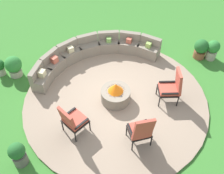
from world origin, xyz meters
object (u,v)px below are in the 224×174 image
at_px(fire_pit, 116,94).
at_px(lounge_chair_front_left, 72,120).
at_px(curved_stone_bench, 93,54).
at_px(potted_plant_0, 18,154).
at_px(potted_plant_2, 14,66).
at_px(potted_plant_4, 213,49).
at_px(potted_plant_1, 201,48).
at_px(lounge_chair_back_left, 172,87).
at_px(lounge_chair_front_right, 141,130).

relative_size(fire_pit, lounge_chair_front_left, 0.83).
bearing_deg(lounge_chair_front_left, curved_stone_bench, 127.08).
height_order(potted_plant_0, potted_plant_2, potted_plant_0).
height_order(curved_stone_bench, potted_plant_4, curved_stone_bench).
height_order(potted_plant_0, potted_plant_4, potted_plant_0).
bearing_deg(fire_pit, potted_plant_4, -2.03).
distance_m(curved_stone_bench, potted_plant_0, 4.20).
xyz_separation_m(potted_plant_1, potted_plant_2, (-5.80, 2.63, 0.01)).
xyz_separation_m(fire_pit, lounge_chair_back_left, (1.39, -0.88, 0.31)).
bearing_deg(curved_stone_bench, lounge_chair_front_left, -129.69).
height_order(lounge_chair_back_left, potted_plant_2, lounge_chair_back_left).
xyz_separation_m(lounge_chair_back_left, potted_plant_2, (-3.55, 3.64, -0.24)).
height_order(potted_plant_0, potted_plant_1, potted_plant_0).
height_order(fire_pit, curved_stone_bench, curved_stone_bench).
bearing_deg(potted_plant_1, curved_stone_bench, 151.01).
bearing_deg(lounge_chair_front_left, lounge_chair_front_right, 32.83).
distance_m(curved_stone_bench, potted_plant_4, 4.17).
bearing_deg(lounge_chair_back_left, potted_plant_0, 114.84).
xyz_separation_m(curved_stone_bench, potted_plant_2, (-2.49, 0.80, 0.05)).
bearing_deg(potted_plant_2, curved_stone_bench, -17.81).
height_order(fire_pit, potted_plant_4, fire_pit).
relative_size(lounge_chair_front_right, potted_plant_4, 1.58).
distance_m(fire_pit, potted_plant_1, 3.64).
relative_size(potted_plant_2, potted_plant_4, 1.00).
height_order(lounge_chair_front_right, potted_plant_2, lounge_chair_front_right).
bearing_deg(curved_stone_bench, potted_plant_0, -145.61).
xyz_separation_m(curved_stone_bench, potted_plant_1, (3.31, -1.83, 0.04)).
bearing_deg(lounge_chair_front_left, potted_plant_2, 177.08).
bearing_deg(fire_pit, lounge_chair_front_right, -100.36).
height_order(lounge_chair_front_right, potted_plant_1, lounge_chair_front_right).
xyz_separation_m(lounge_chair_front_left, potted_plant_0, (-1.54, -0.05, -0.21)).
bearing_deg(lounge_chair_front_left, potted_plant_1, 82.12).
bearing_deg(potted_plant_0, curved_stone_bench, 34.39).
height_order(lounge_chair_front_left, potted_plant_1, lounge_chair_front_left).
relative_size(lounge_chair_front_left, potted_plant_1, 1.45).
height_order(potted_plant_2, potted_plant_4, same).
bearing_deg(lounge_chair_front_right, lounge_chair_front_left, 153.18).
xyz_separation_m(lounge_chair_front_right, potted_plant_1, (3.93, 1.74, -0.26)).
xyz_separation_m(fire_pit, lounge_chair_front_left, (-1.59, -0.36, 0.29)).
distance_m(curved_stone_bench, lounge_chair_front_left, 3.03).
xyz_separation_m(lounge_chair_front_right, potted_plant_2, (-1.87, 4.37, -0.25)).
bearing_deg(potted_plant_2, potted_plant_4, -25.46).
xyz_separation_m(lounge_chair_front_left, potted_plant_2, (-0.57, 3.12, -0.22)).
distance_m(lounge_chair_back_left, potted_plant_4, 2.67).
relative_size(fire_pit, lounge_chair_back_left, 0.76).
bearing_deg(potted_plant_1, lounge_chair_back_left, -155.81).
relative_size(lounge_chair_back_left, potted_plant_2, 1.57).
xyz_separation_m(lounge_chair_front_left, potted_plant_4, (5.53, 0.22, -0.20)).
xyz_separation_m(fire_pit, potted_plant_4, (3.94, -0.14, 0.09)).
relative_size(potted_plant_0, potted_plant_4, 1.02).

